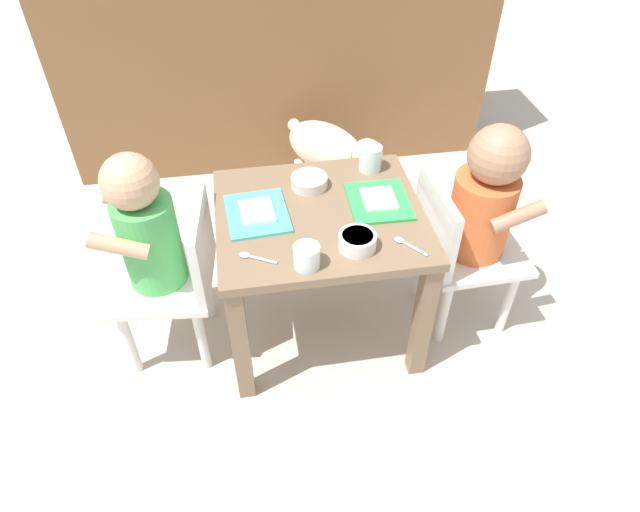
% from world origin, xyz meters
% --- Properties ---
extents(ground_plane, '(7.00, 7.00, 0.00)m').
position_xyz_m(ground_plane, '(0.00, 0.00, 0.00)').
color(ground_plane, beige).
extents(kitchen_cabinet_back, '(1.70, 0.35, 1.03)m').
position_xyz_m(kitchen_cabinet_back, '(0.00, 1.07, 0.51)').
color(kitchen_cabinet_back, brown).
rests_on(kitchen_cabinet_back, ground).
extents(dining_table, '(0.55, 0.49, 0.44)m').
position_xyz_m(dining_table, '(0.00, 0.00, 0.36)').
color(dining_table, '#7A6047').
rests_on(dining_table, ground).
extents(seated_child_left, '(0.31, 0.31, 0.66)m').
position_xyz_m(seated_child_left, '(-0.43, 0.00, 0.41)').
color(seated_child_left, silver).
rests_on(seated_child_left, ground).
extents(seated_child_right, '(0.29, 0.29, 0.66)m').
position_xyz_m(seated_child_right, '(0.44, -0.02, 0.42)').
color(seated_child_right, silver).
rests_on(seated_child_right, ground).
extents(dog, '(0.36, 0.39, 0.32)m').
position_xyz_m(dog, '(0.15, 0.66, 0.22)').
color(dog, beige).
rests_on(dog, ground).
extents(food_tray_left, '(0.17, 0.20, 0.02)m').
position_xyz_m(food_tray_left, '(-0.16, 0.02, 0.44)').
color(food_tray_left, '#4CC6BC').
rests_on(food_tray_left, dining_table).
extents(food_tray_right, '(0.16, 0.19, 0.02)m').
position_xyz_m(food_tray_right, '(0.16, 0.02, 0.44)').
color(food_tray_right, green).
rests_on(food_tray_right, dining_table).
extents(water_cup_left, '(0.06, 0.06, 0.07)m').
position_xyz_m(water_cup_left, '(0.18, 0.18, 0.47)').
color(water_cup_left, white).
rests_on(water_cup_left, dining_table).
extents(water_cup_right, '(0.06, 0.06, 0.06)m').
position_xyz_m(water_cup_right, '(-0.06, -0.19, 0.46)').
color(water_cup_right, white).
rests_on(water_cup_right, dining_table).
extents(veggie_bowl_near, '(0.09, 0.09, 0.04)m').
position_xyz_m(veggie_bowl_near, '(0.07, -0.15, 0.46)').
color(veggie_bowl_near, white).
rests_on(veggie_bowl_near, dining_table).
extents(cereal_bowl_right_side, '(0.10, 0.10, 0.03)m').
position_xyz_m(cereal_bowl_right_side, '(-0.01, 0.12, 0.46)').
color(cereal_bowl_right_side, silver).
rests_on(cereal_bowl_right_side, dining_table).
extents(spoon_by_left_tray, '(0.09, 0.06, 0.01)m').
position_xyz_m(spoon_by_left_tray, '(-0.18, -0.15, 0.44)').
color(spoon_by_left_tray, silver).
rests_on(spoon_by_left_tray, dining_table).
extents(spoon_by_right_tray, '(0.07, 0.09, 0.01)m').
position_xyz_m(spoon_by_right_tray, '(0.19, -0.16, 0.44)').
color(spoon_by_right_tray, silver).
rests_on(spoon_by_right_tray, dining_table).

